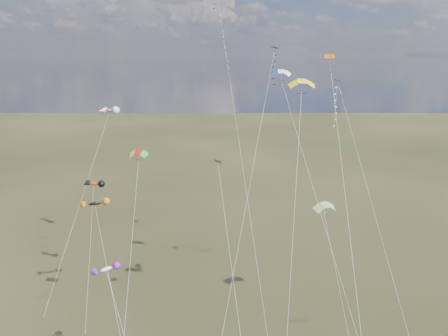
{
  "coord_description": "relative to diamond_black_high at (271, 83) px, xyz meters",
  "views": [
    {
      "loc": [
        -0.24,
        -26.94,
        31.73
      ],
      "look_at": [
        0.0,
        18.0,
        19.0
      ],
      "focal_mm": 32.0,
      "sensor_mm": 36.0,
      "label": 1
    }
  ],
  "objects": [
    {
      "name": "diamond_black_high",
      "position": [
        0.0,
        0.0,
        0.0
      ],
      "size": [
        9.07,
        26.54,
        32.91
      ],
      "color": "black",
      "rests_on": "ground"
    },
    {
      "name": "diamond_navy_tall",
      "position": [
        -7.05,
        7.81,
        8.91
      ],
      "size": [
        6.95,
        32.51,
        43.29
      ],
      "color": "#090855",
      "rests_on": "ground"
    },
    {
      "name": "diamond_black_mid",
      "position": [
        -6.07,
        -18.0,
        -13.9
      ],
      "size": [
        3.6,
        15.18,
        20.91
      ],
      "color": "black",
      "rests_on": "ground"
    },
    {
      "name": "diamond_navy_right",
      "position": [
        7.18,
        -8.53,
        -3.51
      ],
      "size": [
        5.9,
        19.57,
        29.04
      ],
      "color": "#0B1155",
      "rests_on": "ground"
    },
    {
      "name": "diamond_orange_center",
      "position": [
        3.59,
        -22.49,
        -5.87
      ],
      "size": [
        1.32,
        26.44,
        31.82
      ],
      "color": "#C35800",
      "rests_on": "ground"
    },
    {
      "name": "parafoil_yellow",
      "position": [
        1.25,
        -14.9,
        1.01
      ],
      "size": [
        5.27,
        19.29,
        29.9
      ],
      "color": "yellow",
      "rests_on": "ground"
    },
    {
      "name": "parafoil_blue_white",
      "position": [
        0.54,
        -6.02,
        1.54
      ],
      "size": [
        8.33,
        23.81,
        30.45
      ],
      "color": "#1260A8",
      "rests_on": "ground"
    },
    {
      "name": "parafoil_striped",
      "position": [
        5.66,
        -10.41,
        -13.55
      ],
      "size": [
        3.6,
        9.62,
        15.29
      ],
      "color": "#D9D204",
      "rests_on": "ground"
    },
    {
      "name": "parafoil_tricolor",
      "position": [
        -15.45,
        -13.97,
        -6.36
      ],
      "size": [
        2.03,
        14.0,
        22.43
      ],
      "color": "gold",
      "rests_on": "ground"
    },
    {
      "name": "novelty_black_orange",
      "position": [
        -22.6,
        -7.66,
        -14.4
      ],
      "size": [
        6.89,
        11.64,
        14.31
      ],
      "color": "black",
      "rests_on": "ground"
    },
    {
      "name": "novelty_orange_black",
      "position": [
        -24.29,
        -2.57,
        -13.46
      ],
      "size": [
        3.02,
        13.3,
        15.26
      ],
      "color": "#D63703",
      "rests_on": "ground"
    },
    {
      "name": "novelty_white_purple",
      "position": [
        -17.37,
        -21.6,
        -15.6
      ],
      "size": [
        6.2,
        8.16,
        12.96
      ],
      "color": "silver",
      "rests_on": "ground"
    },
    {
      "name": "novelty_redwhite_stripe",
      "position": [
        -24.09,
        7.02,
        -4.69
      ],
      "size": [
        6.76,
        20.27,
        24.18
      ],
      "color": "red",
      "rests_on": "ground"
    }
  ]
}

